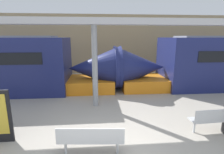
{
  "coord_description": "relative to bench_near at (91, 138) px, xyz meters",
  "views": [
    {
      "loc": [
        -0.28,
        -4.04,
        3.13
      ],
      "look_at": [
        0.38,
        3.48,
        1.4
      ],
      "focal_mm": 28.0,
      "sensor_mm": 36.0,
      "label": 1
    }
  ],
  "objects": [
    {
      "name": "support_column_near",
      "position": [
        0.11,
        3.56,
        1.31
      ],
      "size": [
        0.25,
        0.25,
        3.64
      ],
      "primitive_type": "cylinder",
      "color": "gray",
      "rests_on": "ground_plane"
    },
    {
      "name": "bench_near",
      "position": [
        0.0,
        0.0,
        0.0
      ],
      "size": [
        1.8,
        0.59,
        0.86
      ],
      "rotation": [
        0.0,
        0.0,
        -0.09
      ],
      "color": "silver",
      "rests_on": "ground_plane"
    },
    {
      "name": "station_wall",
      "position": [
        0.48,
        11.23,
        1.98
      ],
      "size": [
        56.0,
        0.2,
        5.0
      ],
      "primitive_type": "cube",
      "color": "tan",
      "rests_on": "ground_plane"
    },
    {
      "name": "bench_far",
      "position": [
        4.01,
        0.82,
        -0.0
      ],
      "size": [
        1.53,
        0.52,
        0.86
      ],
      "rotation": [
        0.0,
        0.0,
        0.05
      ],
      "color": "silver",
      "rests_on": "ground_plane"
    },
    {
      "name": "canopy_beam",
      "position": [
        0.11,
        3.56,
        3.27
      ],
      "size": [
        28.0,
        0.6,
        0.28
      ],
      "primitive_type": "cube",
      "color": "#B7B7BC",
      "rests_on": "support_column_near"
    }
  ]
}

